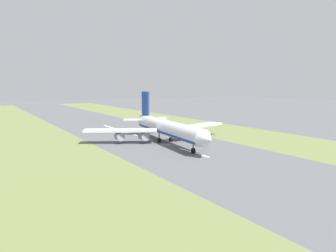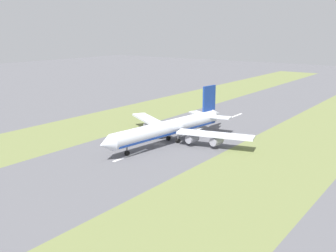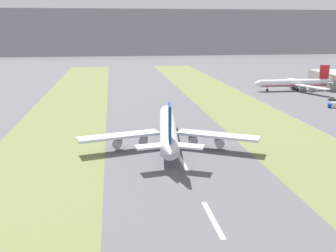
% 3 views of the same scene
% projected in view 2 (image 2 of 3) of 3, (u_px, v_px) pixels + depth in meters
% --- Properties ---
extents(ground_plane, '(800.00, 800.00, 0.00)m').
position_uv_depth(ground_plane, '(160.00, 144.00, 153.78)').
color(ground_plane, '#56565B').
extents(grass_median_west, '(40.00, 600.00, 0.01)m').
position_uv_depth(grass_median_west, '(270.00, 167.00, 127.89)').
color(grass_median_west, olive).
rests_on(grass_median_west, ground).
extents(grass_median_east, '(40.00, 600.00, 0.01)m').
position_uv_depth(grass_median_east, '(82.00, 128.00, 179.67)').
color(grass_median_east, olive).
rests_on(grass_median_east, ground).
extents(centreline_dash_near, '(1.20, 18.00, 0.01)m').
position_uv_depth(centreline_dash_near, '(234.00, 116.00, 202.81)').
color(centreline_dash_near, silver).
rests_on(centreline_dash_near, ground).
extents(centreline_dash_mid, '(1.20, 18.00, 0.01)m').
position_uv_depth(centreline_dash_mid, '(192.00, 132.00, 171.51)').
color(centreline_dash_mid, silver).
rests_on(centreline_dash_mid, ground).
extents(centreline_dash_far, '(1.20, 18.00, 0.01)m').
position_uv_depth(centreline_dash_far, '(131.00, 155.00, 140.21)').
color(centreline_dash_far, silver).
rests_on(centreline_dash_far, ground).
extents(airplane_main_jet, '(63.67, 67.17, 20.20)m').
position_uv_depth(airplane_main_jet, '(171.00, 128.00, 154.75)').
color(airplane_main_jet, silver).
rests_on(airplane_main_jet, ground).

